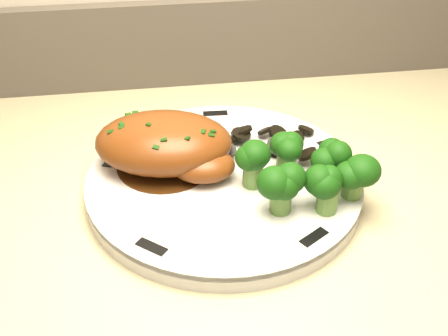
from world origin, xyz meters
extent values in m
cylinder|color=silver|center=(0.26, 1.73, 0.93)|extent=(0.35, 0.35, 0.02)
cube|color=black|center=(0.38, 1.77, 0.94)|extent=(0.02, 0.03, 0.00)
cube|color=black|center=(0.26, 1.86, 0.94)|extent=(0.03, 0.01, 0.00)
cube|color=black|center=(0.14, 1.78, 0.94)|extent=(0.02, 0.03, 0.00)
cube|color=black|center=(0.18, 1.63, 0.94)|extent=(0.03, 0.03, 0.00)
cube|color=black|center=(0.33, 1.63, 0.94)|extent=(0.03, 0.03, 0.00)
cylinder|color=#391D0A|center=(0.20, 1.76, 0.94)|extent=(0.11, 0.11, 0.00)
ellipsoid|color=brown|center=(0.20, 1.76, 0.97)|extent=(0.16, 0.12, 0.06)
ellipsoid|color=brown|center=(0.23, 1.73, 0.95)|extent=(0.08, 0.06, 0.03)
cube|color=#13360B|center=(0.15, 1.77, 0.99)|extent=(0.01, 0.00, 0.00)
cube|color=#13360B|center=(0.17, 1.77, 0.99)|extent=(0.01, 0.00, 0.00)
cube|color=#13360B|center=(0.19, 1.77, 0.99)|extent=(0.01, 0.00, 0.00)
cube|color=#13360B|center=(0.21, 1.77, 0.99)|extent=(0.01, 0.00, 0.00)
cube|color=#13360B|center=(0.22, 1.76, 0.99)|extent=(0.01, 0.00, 0.00)
cube|color=#13360B|center=(0.24, 1.76, 0.99)|extent=(0.01, 0.00, 0.00)
cylinder|color=black|center=(0.36, 1.77, 0.94)|extent=(0.02, 0.02, 0.01)
cylinder|color=black|center=(0.35, 1.79, 0.94)|extent=(0.02, 0.02, 0.01)
cylinder|color=black|center=(0.34, 1.79, 0.95)|extent=(0.03, 0.03, 0.01)
cylinder|color=black|center=(0.33, 1.80, 0.94)|extent=(0.02, 0.02, 0.01)
cylinder|color=black|center=(0.31, 1.80, 0.94)|extent=(0.02, 0.02, 0.01)
cylinder|color=black|center=(0.30, 1.79, 0.95)|extent=(0.03, 0.03, 0.02)
cylinder|color=black|center=(0.29, 1.79, 0.94)|extent=(0.03, 0.03, 0.01)
cylinder|color=black|center=(0.28, 1.77, 0.94)|extent=(0.02, 0.02, 0.00)
cylinder|color=black|center=(0.29, 1.76, 0.95)|extent=(0.03, 0.03, 0.02)
cylinder|color=black|center=(0.30, 1.76, 0.94)|extent=(0.03, 0.03, 0.02)
cylinder|color=black|center=(0.31, 1.75, 0.94)|extent=(0.03, 0.03, 0.01)
cylinder|color=black|center=(0.33, 1.75, 0.95)|extent=(0.03, 0.03, 0.02)
cylinder|color=black|center=(0.34, 1.76, 0.94)|extent=(0.04, 0.04, 0.01)
cylinder|color=black|center=(0.35, 1.76, 0.94)|extent=(0.04, 0.04, 0.01)
cylinder|color=#5B8538|center=(0.28, 1.71, 0.95)|extent=(0.02, 0.02, 0.03)
sphere|color=black|center=(0.28, 1.71, 0.97)|extent=(0.03, 0.03, 0.03)
cylinder|color=#5B8538|center=(0.32, 1.73, 0.95)|extent=(0.02, 0.02, 0.03)
sphere|color=black|center=(0.32, 1.73, 0.97)|extent=(0.03, 0.03, 0.03)
cylinder|color=#5B8538|center=(0.36, 1.71, 0.95)|extent=(0.02, 0.02, 0.03)
sphere|color=black|center=(0.36, 1.71, 0.97)|extent=(0.03, 0.03, 0.03)
cylinder|color=#5B8538|center=(0.30, 1.67, 0.95)|extent=(0.02, 0.02, 0.03)
sphere|color=black|center=(0.30, 1.67, 0.97)|extent=(0.03, 0.03, 0.03)
cylinder|color=#5B8538|center=(0.35, 1.66, 0.95)|extent=(0.02, 0.02, 0.03)
sphere|color=black|center=(0.35, 1.66, 0.97)|extent=(0.03, 0.03, 0.03)
cylinder|color=#5B8538|center=(0.38, 1.68, 0.95)|extent=(0.02, 0.02, 0.03)
sphere|color=black|center=(0.38, 1.68, 0.97)|extent=(0.03, 0.03, 0.03)
camera|label=1|loc=(0.19, 1.26, 1.30)|focal=45.00mm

